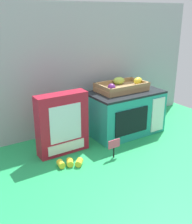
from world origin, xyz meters
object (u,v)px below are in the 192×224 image
(toy_microwave, at_px, (125,112))
(food_groups_crate, at_px, (122,87))
(cookie_set_box, at_px, (62,124))
(price_sign, at_px, (114,146))
(loose_toy_banana, at_px, (70,163))

(toy_microwave, bearing_deg, food_groups_crate, 99.16)
(cookie_set_box, bearing_deg, toy_microwave, 4.25)
(cookie_set_box, height_order, price_sign, cookie_set_box)
(food_groups_crate, height_order, cookie_set_box, food_groups_crate)
(price_sign, bearing_deg, cookie_set_box, 134.55)
(cookie_set_box, bearing_deg, price_sign, -45.45)
(toy_microwave, relative_size, loose_toy_banana, 3.48)
(cookie_set_box, xyz_separation_m, price_sign, (0.19, -0.19, -0.09))
(food_groups_crate, bearing_deg, loose_toy_banana, -155.96)
(price_sign, height_order, loose_toy_banana, price_sign)
(toy_microwave, relative_size, price_sign, 4.38)
(food_groups_crate, height_order, loose_toy_banana, food_groups_crate)
(price_sign, distance_m, loose_toy_banana, 0.24)
(cookie_set_box, height_order, loose_toy_banana, cookie_set_box)
(food_groups_crate, distance_m, cookie_set_box, 0.45)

